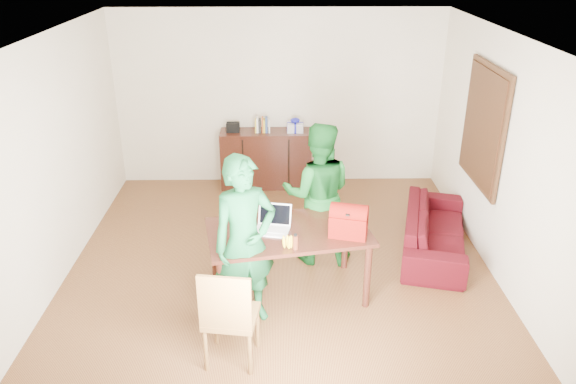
{
  "coord_description": "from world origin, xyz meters",
  "views": [
    {
      "loc": [
        0.0,
        -5.71,
        3.61
      ],
      "look_at": [
        0.09,
        -0.29,
        1.15
      ],
      "focal_mm": 35.0,
      "sensor_mm": 36.0,
      "label": 1
    }
  ],
  "objects_px": {
    "person_near": "(245,242)",
    "chair": "(232,333)",
    "person_far": "(318,194)",
    "sofa": "(435,230)",
    "red_bag": "(349,224)",
    "table": "(288,239)",
    "laptop": "(272,228)",
    "bottle": "(295,241)"
  },
  "relations": [
    {
      "from": "person_near",
      "to": "chair",
      "type": "bearing_deg",
      "value": -124.25
    },
    {
      "from": "person_far",
      "to": "sofa",
      "type": "xyz_separation_m",
      "value": [
        1.5,
        0.19,
        -0.6
      ]
    },
    {
      "from": "chair",
      "to": "red_bag",
      "type": "bearing_deg",
      "value": 47.56
    },
    {
      "from": "person_far",
      "to": "red_bag",
      "type": "relative_size",
      "value": 4.56
    },
    {
      "from": "table",
      "to": "person_far",
      "type": "height_order",
      "value": "person_far"
    },
    {
      "from": "person_near",
      "to": "laptop",
      "type": "bearing_deg",
      "value": 32.09
    },
    {
      "from": "person_far",
      "to": "red_bag",
      "type": "bearing_deg",
      "value": 109.74
    },
    {
      "from": "table",
      "to": "person_far",
      "type": "xyz_separation_m",
      "value": [
        0.36,
        0.76,
        0.18
      ]
    },
    {
      "from": "table",
      "to": "bottle",
      "type": "height_order",
      "value": "bottle"
    },
    {
      "from": "red_bag",
      "to": "sofa",
      "type": "distance_m",
      "value": 1.77
    },
    {
      "from": "chair",
      "to": "laptop",
      "type": "distance_m",
      "value": 1.23
    },
    {
      "from": "bottle",
      "to": "table",
      "type": "bearing_deg",
      "value": 99.29
    },
    {
      "from": "person_near",
      "to": "sofa",
      "type": "height_order",
      "value": "person_near"
    },
    {
      "from": "bottle",
      "to": "red_bag",
      "type": "distance_m",
      "value": 0.62
    },
    {
      "from": "person_far",
      "to": "laptop",
      "type": "relative_size",
      "value": 4.38
    },
    {
      "from": "person_far",
      "to": "sofa",
      "type": "distance_m",
      "value": 1.62
    },
    {
      "from": "person_near",
      "to": "bottle",
      "type": "relative_size",
      "value": 10.63
    },
    {
      "from": "sofa",
      "to": "laptop",
      "type": "bearing_deg",
      "value": 130.21
    },
    {
      "from": "person_far",
      "to": "red_bag",
      "type": "height_order",
      "value": "person_far"
    },
    {
      "from": "bottle",
      "to": "sofa",
      "type": "relative_size",
      "value": 0.09
    },
    {
      "from": "person_far",
      "to": "laptop",
      "type": "xyz_separation_m",
      "value": [
        -0.53,
        -0.79,
        -0.03
      ]
    },
    {
      "from": "laptop",
      "to": "bottle",
      "type": "height_order",
      "value": "laptop"
    },
    {
      "from": "person_near",
      "to": "person_far",
      "type": "height_order",
      "value": "person_near"
    },
    {
      "from": "chair",
      "to": "laptop",
      "type": "xyz_separation_m",
      "value": [
        0.37,
        1.04,
        0.54
      ]
    },
    {
      "from": "person_near",
      "to": "table",
      "type": "bearing_deg",
      "value": 19.8
    },
    {
      "from": "chair",
      "to": "sofa",
      "type": "relative_size",
      "value": 0.55
    },
    {
      "from": "red_bag",
      "to": "sofa",
      "type": "height_order",
      "value": "red_bag"
    },
    {
      "from": "table",
      "to": "bottle",
      "type": "bearing_deg",
      "value": -91.49
    },
    {
      "from": "laptop",
      "to": "red_bag",
      "type": "height_order",
      "value": "red_bag"
    },
    {
      "from": "table",
      "to": "person_near",
      "type": "bearing_deg",
      "value": -146.17
    },
    {
      "from": "person_near",
      "to": "person_far",
      "type": "distance_m",
      "value": 1.43
    },
    {
      "from": "bottle",
      "to": "person_near",
      "type": "bearing_deg",
      "value": -175.33
    },
    {
      "from": "red_bag",
      "to": "sofa",
      "type": "relative_size",
      "value": 0.2
    },
    {
      "from": "person_near",
      "to": "red_bag",
      "type": "height_order",
      "value": "person_near"
    },
    {
      "from": "chair",
      "to": "person_far",
      "type": "xyz_separation_m",
      "value": [
        0.9,
        1.82,
        0.57
      ]
    },
    {
      "from": "bottle",
      "to": "sofa",
      "type": "xyz_separation_m",
      "value": [
        1.79,
        1.33,
        -0.61
      ]
    },
    {
      "from": "chair",
      "to": "person_near",
      "type": "xyz_separation_m",
      "value": [
        0.11,
        0.64,
        0.6
      ]
    },
    {
      "from": "person_far",
      "to": "bottle",
      "type": "height_order",
      "value": "person_far"
    },
    {
      "from": "bottle",
      "to": "sofa",
      "type": "bearing_deg",
      "value": 36.63
    },
    {
      "from": "bottle",
      "to": "red_bag",
      "type": "height_order",
      "value": "red_bag"
    },
    {
      "from": "table",
      "to": "chair",
      "type": "relative_size",
      "value": 1.78
    },
    {
      "from": "chair",
      "to": "red_bag",
      "type": "distance_m",
      "value": 1.62
    }
  ]
}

